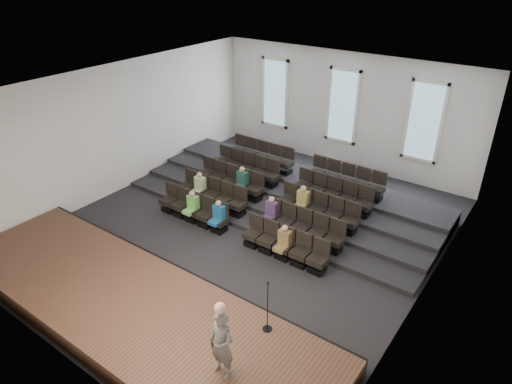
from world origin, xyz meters
TOP-DOWN VIEW (x-y plane):
  - ground at (0.00, 0.00)m, footprint 14.00×14.00m
  - ceiling at (0.00, 0.00)m, footprint 12.00×14.00m
  - wall_back at (0.00, 7.02)m, footprint 12.00×0.04m
  - wall_front at (0.00, -7.02)m, footprint 12.00×0.04m
  - wall_left at (-6.02, 0.00)m, footprint 0.04×14.00m
  - wall_right at (6.02, 0.00)m, footprint 0.04×14.00m
  - stage at (0.00, -5.10)m, footprint 11.80×3.60m
  - stage_lip at (0.00, -3.33)m, footprint 11.80×0.06m
  - risers at (0.00, 3.17)m, footprint 11.80×4.80m
  - seating_rows at (-0.00, 1.54)m, footprint 6.80×4.70m
  - windows at (0.00, 6.95)m, footprint 8.44×0.10m
  - audience at (-0.36, 0.30)m, footprint 4.85×2.64m
  - speaker at (3.50, -5.48)m, footprint 0.63×0.42m
  - mic_stand at (3.55, -3.86)m, footprint 0.24×0.24m

SIDE VIEW (x-z plane):
  - ground at x=0.00m, z-range 0.00..0.00m
  - risers at x=0.00m, z-range -0.10..0.50m
  - stage at x=0.00m, z-range 0.00..0.50m
  - stage_lip at x=0.00m, z-range -0.01..0.51m
  - seating_rows at x=0.00m, z-range -0.15..1.52m
  - audience at x=-0.36m, z-range 0.26..1.36m
  - mic_stand at x=3.55m, z-range 0.21..1.65m
  - speaker at x=3.50m, z-range 0.50..2.18m
  - wall_back at x=0.00m, z-range 0.00..5.00m
  - wall_front at x=0.00m, z-range 0.00..5.00m
  - wall_left at x=-6.02m, z-range 0.00..5.00m
  - wall_right at x=6.02m, z-range 0.00..5.00m
  - windows at x=0.00m, z-range 1.08..4.32m
  - ceiling at x=0.00m, z-range 5.00..5.02m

